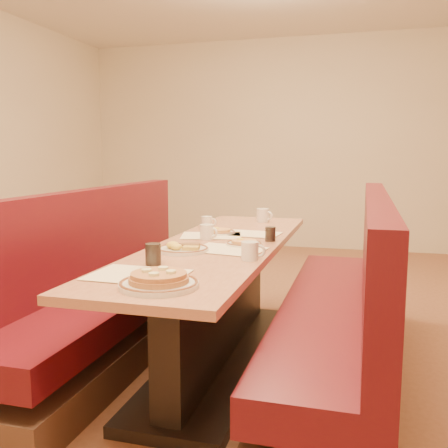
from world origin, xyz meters
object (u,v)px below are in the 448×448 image
(diner_table, at_px, (220,304))
(soda_tumbler_near, at_px, (153,254))
(coffee_mug_d, at_px, (207,222))
(coffee_mug_b, at_px, (207,232))
(soda_tumbler_mid, at_px, (270,234))
(pancake_plate, at_px, (159,281))
(booth_right, at_px, (344,317))
(eggs_plate, at_px, (182,248))
(coffee_mug_c, at_px, (263,215))
(booth_left, at_px, (111,297))
(coffee_mug_a, at_px, (251,251))

(diner_table, bearing_deg, soda_tumbler_near, -102.26)
(diner_table, height_order, soda_tumbler_near, soda_tumbler_near)
(soda_tumbler_near, bearing_deg, coffee_mug_d, 95.28)
(coffee_mug_b, xyz_separation_m, soda_tumbler_mid, (0.39, 0.04, -0.00))
(pancake_plate, bearing_deg, soda_tumbler_mid, 78.57)
(diner_table, height_order, booth_right, booth_right)
(eggs_plate, xyz_separation_m, soda_tumbler_mid, (0.40, 0.45, 0.03))
(coffee_mug_c, xyz_separation_m, soda_tumbler_near, (-0.21, -1.62, -0.00))
(coffee_mug_c, distance_m, coffee_mug_d, 0.53)
(booth_left, bearing_deg, soda_tumbler_mid, 8.00)
(pancake_plate, xyz_separation_m, coffee_mug_d, (-0.30, 1.58, 0.02))
(eggs_plate, xyz_separation_m, coffee_mug_c, (0.20, 1.28, 0.04))
(diner_table, xyz_separation_m, soda_tumbler_near, (-0.14, -0.65, 0.43))
(booth_right, relative_size, soda_tumbler_near, 24.13)
(coffee_mug_b, relative_size, soda_tumbler_mid, 1.36)
(booth_left, height_order, soda_tumbler_mid, booth_left)
(diner_table, relative_size, pancake_plate, 7.84)
(diner_table, xyz_separation_m, pancake_plate, (0.04, -1.02, 0.40))
(soda_tumbler_mid, bearing_deg, soda_tumbler_near, -118.00)
(booth_right, height_order, pancake_plate, booth_right)
(coffee_mug_b, bearing_deg, booth_right, 9.49)
(coffee_mug_a, xyz_separation_m, soda_tumbler_near, (-0.42, -0.23, 0.00))
(coffee_mug_c, bearing_deg, pancake_plate, -70.00)
(eggs_plate, height_order, coffee_mug_d, coffee_mug_d)
(diner_table, bearing_deg, booth_right, 0.00)
(coffee_mug_d, bearing_deg, soda_tumbler_near, -97.49)
(booth_right, distance_m, coffee_mug_c, 1.25)
(coffee_mug_a, bearing_deg, pancake_plate, -124.23)
(diner_table, bearing_deg, booth_left, 180.00)
(diner_table, xyz_separation_m, coffee_mug_c, (0.07, 0.97, 0.43))
(booth_left, relative_size, coffee_mug_c, 18.71)
(coffee_mug_c, bearing_deg, soda_tumbler_near, -76.72)
(soda_tumbler_mid, bearing_deg, diner_table, -153.06)
(diner_table, xyz_separation_m, booth_left, (-0.73, 0.00, -0.01))
(pancake_plate, xyz_separation_m, coffee_mug_c, (0.03, 1.99, 0.03))
(eggs_plate, distance_m, coffee_mug_c, 1.29)
(booth_right, bearing_deg, coffee_mug_c, 124.23)
(booth_right, bearing_deg, soda_tumbler_mid, 162.53)
(booth_left, xyz_separation_m, coffee_mug_b, (0.62, 0.10, 0.44))
(booth_left, xyz_separation_m, soda_tumbler_near, (0.59, -0.65, 0.44))
(pancake_plate, height_order, soda_tumbler_mid, soda_tumbler_mid)
(pancake_plate, xyz_separation_m, soda_tumbler_mid, (0.24, 1.16, 0.02))
(pancake_plate, distance_m, coffee_mug_a, 0.65)
(booth_left, relative_size, coffee_mug_b, 20.75)
(booth_right, distance_m, soda_tumbler_near, 1.17)
(booth_left, height_order, soda_tumbler_near, booth_left)
(booth_left, xyz_separation_m, booth_right, (1.46, 0.00, 0.00))
(booth_left, bearing_deg, booth_right, 0.00)
(pancake_plate, height_order, soda_tumbler_near, soda_tumbler_near)
(booth_left, height_order, eggs_plate, booth_left)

